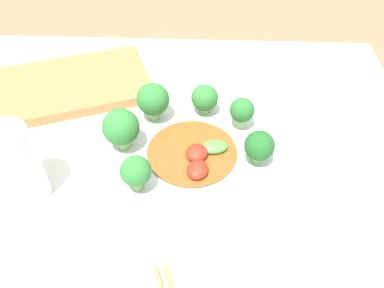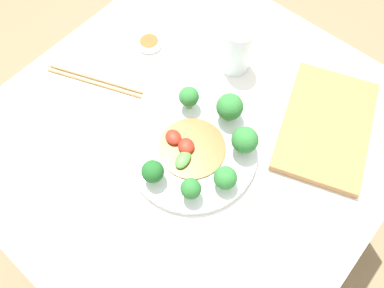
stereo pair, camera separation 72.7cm
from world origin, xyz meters
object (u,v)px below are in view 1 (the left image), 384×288
drinking_glass (14,167)px  cutting_board (74,85)px  broccoli_southwest (136,172)px  broccoli_west (121,128)px  broccoli_north (205,98)px  plate (192,157)px  stirfry_center (196,154)px  broccoli_northwest (153,100)px  broccoli_northeast (242,111)px  broccoli_east (259,146)px

drinking_glass → cutting_board: 0.26m
drinking_glass → broccoli_southwest: bearing=0.6°
broccoli_west → drinking_glass: 0.16m
broccoli_north → cutting_board: (-0.26, 0.08, -0.04)m
broccoli_west → cutting_board: bearing=126.9°
plate → drinking_glass: 0.26m
broccoli_southwest → plate: bearing=44.5°
broccoli_north → stirfry_center: size_ratio=0.39×
broccoli_northwest → broccoli_northeast: bearing=-6.1°
broccoli_west → broccoli_east: 0.21m
broccoli_north → drinking_glass: (-0.26, -0.17, 0.01)m
broccoli_east → drinking_glass: 0.35m
broccoli_north → broccoli_northeast: (0.06, -0.03, 0.00)m
broccoli_north → broccoli_east: (0.08, -0.11, 0.00)m
broccoli_southwest → drinking_glass: size_ratio=0.50×
broccoli_northwest → drinking_glass: 0.23m
broccoli_northeast → broccoli_west: size_ratio=0.80×
broccoli_east → stirfry_center: broccoli_east is taller
broccoli_west → cutting_board: broccoli_west is taller
broccoli_east → drinking_glass: bearing=-170.0°
broccoli_east → broccoli_west: bearing=173.5°
broccoli_west → broccoli_east: size_ratio=1.23×
broccoli_west → drinking_glass: drinking_glass is taller
broccoli_southwest → stirfry_center: bearing=39.1°
broccoli_northeast → stirfry_center: size_ratio=0.40×
broccoli_southwest → broccoli_east: bearing=18.7°
broccoli_north → broccoli_northwest: size_ratio=0.80×
broccoli_northeast → broccoli_north: bearing=150.3°
drinking_glass → broccoli_west: bearing=32.4°
broccoli_east → broccoli_northeast: bearing=105.2°
broccoli_northeast → drinking_glass: (-0.32, -0.14, 0.01)m
broccoli_northeast → broccoli_northwest: size_ratio=0.82×
broccoli_north → broccoli_northwest: 0.09m
broccoli_west → plate: bearing=-5.3°
broccoli_southwest → broccoli_northwest: (0.01, 0.15, 0.00)m
broccoli_north → cutting_board: size_ratio=0.17×
broccoli_northeast → cutting_board: 0.34m
broccoli_northwest → drinking_glass: drinking_glass is taller
broccoli_northeast → broccoli_west: broccoli_west is taller
broccoli_southwest → cutting_board: (-0.16, 0.26, -0.05)m
stirfry_center → drinking_glass: bearing=-164.8°
broccoli_southwest → drinking_glass: 0.17m
drinking_glass → broccoli_east: bearing=10.0°
plate → drinking_glass: bearing=-162.9°
broccoli_east → cutting_board: broccoli_east is taller
plate → broccoli_north: 0.11m
broccoli_west → stirfry_center: bearing=-8.4°
plate → broccoli_northwest: bearing=130.1°
broccoli_southwest → drinking_glass: bearing=-179.4°
drinking_glass → stirfry_center: bearing=15.2°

